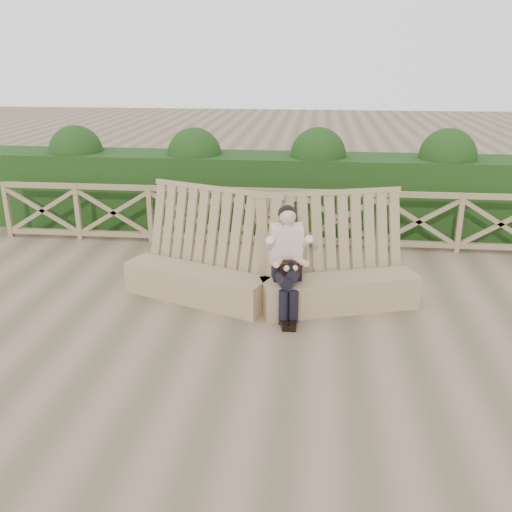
# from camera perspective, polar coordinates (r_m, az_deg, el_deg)

# --- Properties ---
(ground) EXTENTS (60.00, 60.00, 0.00)m
(ground) POSITION_cam_1_polar(r_m,az_deg,el_deg) (7.60, -2.02, -7.36)
(ground) COLOR brown
(ground) RESTS_ON ground
(bench) EXTENTS (4.34, 1.52, 1.61)m
(bench) POSITION_cam_1_polar(r_m,az_deg,el_deg) (8.25, 1.10, -1.99)
(bench) COLOR olive
(bench) RESTS_ON ground
(woman) EXTENTS (0.51, 0.96, 1.53)m
(woman) POSITION_cam_1_polar(r_m,az_deg,el_deg) (7.79, 3.15, -0.19)
(woman) COLOR black
(woman) RESTS_ON ground
(guardrail) EXTENTS (10.10, 0.09, 1.10)m
(guardrail) POSITION_cam_1_polar(r_m,az_deg,el_deg) (10.65, 0.59, 3.93)
(guardrail) COLOR olive
(guardrail) RESTS_ON ground
(hedge) EXTENTS (12.00, 1.20, 1.50)m
(hedge) POSITION_cam_1_polar(r_m,az_deg,el_deg) (11.75, 1.17, 6.45)
(hedge) COLOR black
(hedge) RESTS_ON ground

